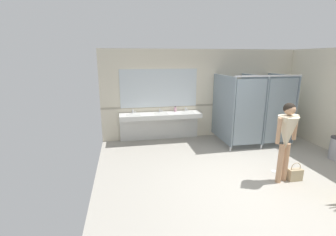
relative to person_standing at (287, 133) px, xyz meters
name	(u,v)px	position (x,y,z in m)	size (l,w,h in m)	color
ground_plane	(252,182)	(-0.58, 0.15, -1.13)	(6.65, 6.78, 0.10)	#9E998E
wall_back	(205,94)	(-0.58, 3.30, 0.33)	(6.65, 0.12, 2.82)	beige
wall_back_tile_band	(205,105)	(-0.58, 3.24, -0.03)	(6.65, 0.01, 0.06)	#9E937F
vanity_counter	(160,120)	(-2.11, 3.03, -0.42)	(2.50, 0.55, 1.01)	silver
mirror_panel	(159,88)	(-2.11, 3.23, 0.56)	(2.40, 0.02, 1.17)	silver
bathroom_stalls	(255,108)	(0.64, 2.27, 0.02)	(1.97, 1.51, 2.10)	gray
person_standing	(287,133)	(0.00, 0.00, 0.00)	(0.57, 0.50, 1.69)	tan
handbag	(295,174)	(0.31, -0.03, -0.94)	(0.30, 0.13, 0.41)	tan
soap_dispenser	(175,109)	(-1.62, 3.11, -0.11)	(0.07, 0.07, 0.18)	#D899B2
floor_drain_cover	(274,171)	(0.14, 0.43, -1.07)	(0.14, 0.14, 0.01)	#B7BABF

